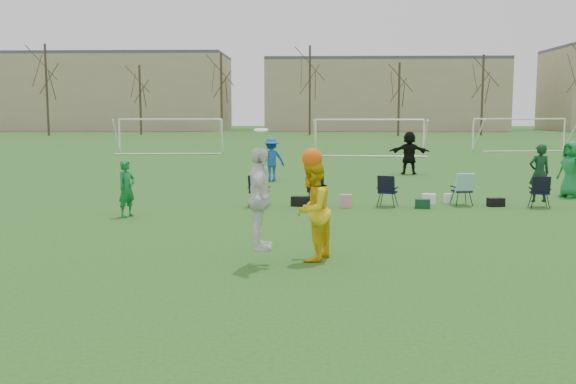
{
  "coord_description": "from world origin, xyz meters",
  "views": [
    {
      "loc": [
        -0.12,
        -11.8,
        2.86
      ],
      "look_at": [
        -0.54,
        1.22,
        1.25
      ],
      "focal_mm": 40.0,
      "sensor_mm": 36.0,
      "label": 1
    }
  ],
  "objects_px": {
    "fielder_black": "(409,153)",
    "goal_mid": "(369,127)",
    "fielder_blue": "(271,159)",
    "fielder_green_far": "(570,169)",
    "goal_right": "(519,125)",
    "fielder_green_near": "(127,188)",
    "center_contest": "(291,204)",
    "goal_left": "(171,126)"
  },
  "relations": [
    {
      "from": "fielder_black",
      "to": "fielder_green_near",
      "type": "bearing_deg",
      "value": 60.61
    },
    {
      "from": "fielder_green_near",
      "to": "fielder_green_far",
      "type": "xyz_separation_m",
      "value": [
        13.91,
        4.59,
        0.17
      ]
    },
    {
      "from": "fielder_blue",
      "to": "fielder_green_far",
      "type": "bearing_deg",
      "value": 133.05
    },
    {
      "from": "fielder_green_far",
      "to": "goal_right",
      "type": "relative_size",
      "value": 0.26
    },
    {
      "from": "fielder_green_near",
      "to": "goal_right",
      "type": "height_order",
      "value": "goal_right"
    },
    {
      "from": "goal_right",
      "to": "goal_left",
      "type": "bearing_deg",
      "value": -179.25
    },
    {
      "from": "goal_mid",
      "to": "fielder_black",
      "type": "bearing_deg",
      "value": -83.55
    },
    {
      "from": "fielder_green_far",
      "to": "center_contest",
      "type": "xyz_separation_m",
      "value": [
        -9.23,
        -9.91,
        0.18
      ]
    },
    {
      "from": "fielder_green_near",
      "to": "fielder_black",
      "type": "distance_m",
      "value": 16.01
    },
    {
      "from": "fielder_green_far",
      "to": "goal_left",
      "type": "xyz_separation_m",
      "value": [
        -18.78,
        23.82,
        0.97
      ]
    },
    {
      "from": "fielder_green_far",
      "to": "goal_left",
      "type": "bearing_deg",
      "value": -166.45
    },
    {
      "from": "fielder_green_near",
      "to": "goal_right",
      "type": "xyz_separation_m",
      "value": [
        21.13,
        32.41,
        1.13
      ]
    },
    {
      "from": "fielder_green_far",
      "to": "goal_mid",
      "type": "height_order",
      "value": "goal_mid"
    },
    {
      "from": "fielder_blue",
      "to": "goal_right",
      "type": "bearing_deg",
      "value": -149.44
    },
    {
      "from": "fielder_green_far",
      "to": "goal_left",
      "type": "distance_m",
      "value": 30.35
    },
    {
      "from": "fielder_black",
      "to": "goal_right",
      "type": "relative_size",
      "value": 0.27
    },
    {
      "from": "fielder_green_near",
      "to": "goal_right",
      "type": "relative_size",
      "value": 0.21
    },
    {
      "from": "fielder_green_far",
      "to": "fielder_black",
      "type": "height_order",
      "value": "fielder_black"
    },
    {
      "from": "fielder_black",
      "to": "center_contest",
      "type": "height_order",
      "value": "center_contest"
    },
    {
      "from": "fielder_black",
      "to": "goal_mid",
      "type": "xyz_separation_m",
      "value": [
        -0.59,
        13.68,
        0.92
      ]
    },
    {
      "from": "goal_mid",
      "to": "fielder_green_near",
      "type": "bearing_deg",
      "value": -105.08
    },
    {
      "from": "goal_left",
      "to": "goal_mid",
      "type": "xyz_separation_m",
      "value": [
        14.0,
        -2.0,
        0.0
      ]
    },
    {
      "from": "fielder_blue",
      "to": "fielder_green_far",
      "type": "xyz_separation_m",
      "value": [
        10.47,
        -4.93,
        0.04
      ]
    },
    {
      "from": "fielder_green_far",
      "to": "goal_left",
      "type": "height_order",
      "value": "goal_left"
    },
    {
      "from": "center_contest",
      "to": "fielder_black",
      "type": "bearing_deg",
      "value": 74.41
    },
    {
      "from": "fielder_blue",
      "to": "center_contest",
      "type": "bearing_deg",
      "value": 73.04
    },
    {
      "from": "fielder_black",
      "to": "goal_left",
      "type": "height_order",
      "value": "goal_left"
    },
    {
      "from": "fielder_blue",
      "to": "goal_left",
      "type": "height_order",
      "value": "goal_left"
    },
    {
      "from": "fielder_green_far",
      "to": "center_contest",
      "type": "relative_size",
      "value": 0.74
    },
    {
      "from": "goal_left",
      "to": "center_contest",
      "type": "bearing_deg",
      "value": -79.19
    },
    {
      "from": "fielder_blue",
      "to": "center_contest",
      "type": "distance_m",
      "value": 14.89
    },
    {
      "from": "fielder_green_near",
      "to": "fielder_black",
      "type": "xyz_separation_m",
      "value": [
        9.72,
        12.73,
        0.22
      ]
    },
    {
      "from": "fielder_blue",
      "to": "fielder_black",
      "type": "height_order",
      "value": "fielder_black"
    },
    {
      "from": "fielder_blue",
      "to": "goal_mid",
      "type": "relative_size",
      "value": 0.25
    },
    {
      "from": "fielder_green_near",
      "to": "goal_left",
      "type": "relative_size",
      "value": 0.21
    },
    {
      "from": "goal_mid",
      "to": "fielder_green_far",
      "type": "bearing_deg",
      "value": -73.66
    },
    {
      "from": "fielder_blue",
      "to": "fielder_green_near",
      "type": "bearing_deg",
      "value": 48.37
    },
    {
      "from": "fielder_green_near",
      "to": "goal_mid",
      "type": "distance_m",
      "value": 27.97
    },
    {
      "from": "goal_right",
      "to": "goal_mid",
      "type": "bearing_deg",
      "value": -161.43
    },
    {
      "from": "fielder_green_near",
      "to": "center_contest",
      "type": "relative_size",
      "value": 0.61
    },
    {
      "from": "goal_left",
      "to": "fielder_black",
      "type": "bearing_deg",
      "value": -52.08
    },
    {
      "from": "fielder_blue",
      "to": "goal_mid",
      "type": "bearing_deg",
      "value": -130.36
    }
  ]
}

